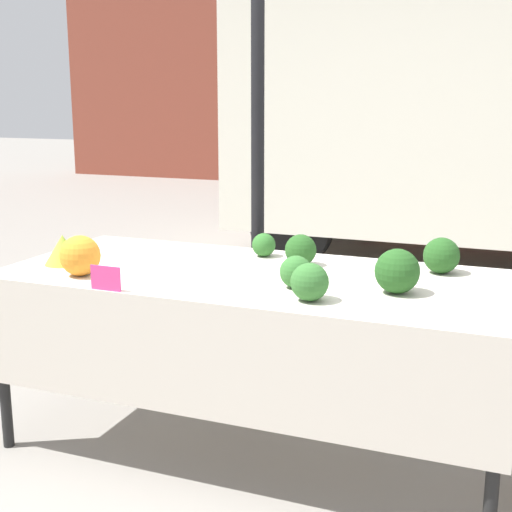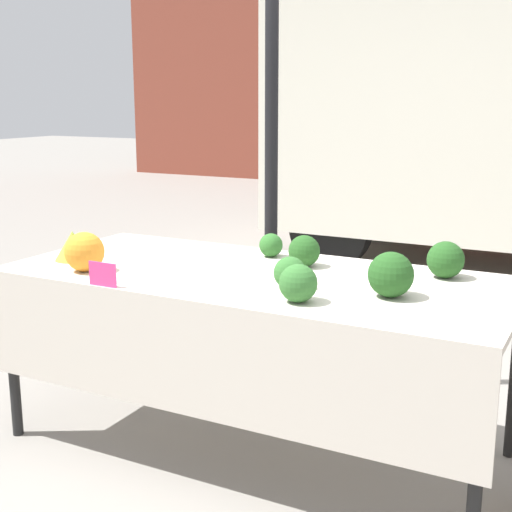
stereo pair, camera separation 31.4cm
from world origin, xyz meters
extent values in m
plane|color=gray|center=(0.00, 0.00, 0.00)|extent=(40.00, 40.00, 0.00)
cylinder|color=black|center=(-0.25, 0.66, 1.39)|extent=(0.07, 0.07, 2.78)
cube|color=silver|center=(-0.19, 4.30, 1.54)|extent=(2.98, 2.07, 2.39)
cylinder|color=black|center=(-1.01, 3.46, 0.39)|extent=(0.77, 0.22, 0.77)
cylinder|color=black|center=(-1.01, 5.15, 0.39)|extent=(0.77, 0.22, 0.77)
cube|color=beige|center=(0.00, 0.00, 0.81)|extent=(2.26, 1.00, 0.03)
cube|color=beige|center=(0.00, -0.49, 0.57)|extent=(2.26, 0.01, 0.46)
cylinder|color=black|center=(-1.07, -0.44, 0.40)|extent=(0.05, 0.05, 0.80)
cylinder|color=black|center=(1.07, -0.44, 0.40)|extent=(0.05, 0.05, 0.80)
cylinder|color=black|center=(-1.07, 0.44, 0.40)|extent=(0.05, 0.05, 0.80)
sphere|color=orange|center=(-0.70, -0.32, 0.92)|extent=(0.18, 0.18, 0.18)
cone|color=#93B238|center=(-0.91, -0.16, 0.90)|extent=(0.17, 0.17, 0.14)
sphere|color=#23511E|center=(0.76, 0.31, 0.91)|extent=(0.16, 0.16, 0.16)
sphere|color=#336B2D|center=(0.35, -0.32, 0.90)|extent=(0.15, 0.15, 0.15)
sphere|color=#336B2D|center=(0.24, -0.16, 0.90)|extent=(0.13, 0.13, 0.13)
sphere|color=#2D6628|center=(-0.09, 0.34, 0.89)|extent=(0.12, 0.12, 0.12)
sphere|color=#23511E|center=(0.64, -0.09, 0.92)|extent=(0.18, 0.18, 0.18)
sphere|color=#23511E|center=(0.14, 0.22, 0.90)|extent=(0.15, 0.15, 0.15)
cube|color=#E53D84|center=(-0.46, -0.49, 0.88)|extent=(0.14, 0.01, 0.10)
camera|label=1|loc=(1.13, -2.86, 1.60)|focal=50.00mm
camera|label=2|loc=(1.42, -2.72, 1.60)|focal=50.00mm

